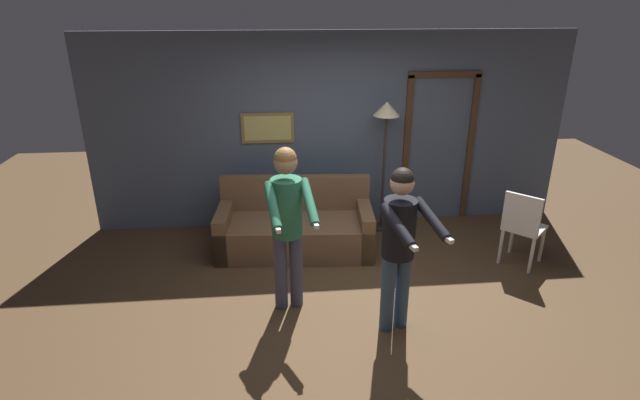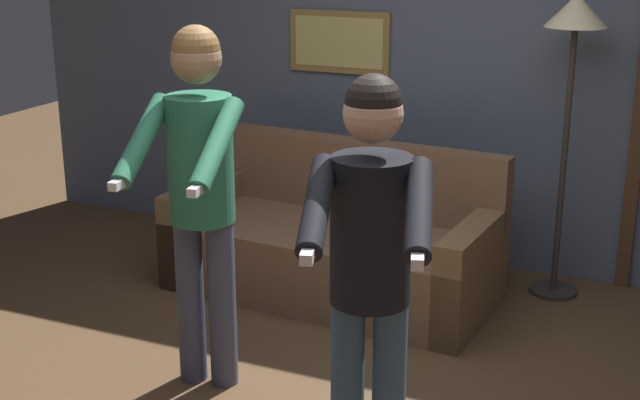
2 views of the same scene
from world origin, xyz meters
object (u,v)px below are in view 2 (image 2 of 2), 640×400
at_px(torchiere_lamp, 574,46).
at_px(person_standing_right, 370,252).
at_px(couch, 334,248).
at_px(person_standing_left, 200,177).

height_order(torchiere_lamp, person_standing_right, torchiere_lamp).
xyz_separation_m(couch, person_standing_left, (-0.13, -1.27, 0.76)).
relative_size(torchiere_lamp, person_standing_left, 1.03).
relative_size(couch, person_standing_right, 1.20).
distance_m(person_standing_left, person_standing_right, 1.10).
relative_size(couch, person_standing_left, 1.15).
xyz_separation_m(torchiere_lamp, person_standing_left, (-1.34, -1.78, -0.44)).
xyz_separation_m(couch, torchiere_lamp, (1.21, 0.51, 1.19)).
bearing_deg(person_standing_left, torchiere_lamp, 53.01).
height_order(torchiere_lamp, person_standing_left, torchiere_lamp).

